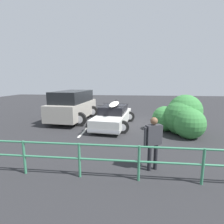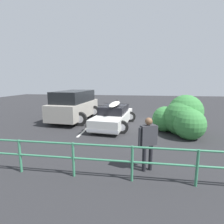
# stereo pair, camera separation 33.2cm
# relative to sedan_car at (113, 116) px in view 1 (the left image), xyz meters

# --- Properties ---
(ground_plane) EXTENTS (44.00, 44.00, 0.02)m
(ground_plane) POSITION_rel_sedan_car_xyz_m (-0.79, -0.75, -0.61)
(ground_plane) COLOR #28282B
(ground_plane) RESTS_ON ground
(parking_stripe) EXTENTS (0.12, 4.79, 0.00)m
(parking_stripe) POSITION_rel_sedan_car_xyz_m (1.42, 0.04, -0.60)
(parking_stripe) COLOR silver
(parking_stripe) RESTS_ON ground
(sedan_car) EXTENTS (2.58, 4.60, 1.50)m
(sedan_car) POSITION_rel_sedan_car_xyz_m (0.00, 0.00, 0.00)
(sedan_car) COLOR silver
(sedan_car) RESTS_ON ground
(suv_car) EXTENTS (2.96, 4.71, 2.00)m
(suv_car) POSITION_rel_sedan_car_xyz_m (2.84, -1.12, 0.43)
(suv_car) COLOR #9E998E
(suv_car) RESTS_ON ground
(person_bystander) EXTENTS (0.57, 0.38, 1.62)m
(person_bystander) POSITION_rel_sedan_car_xyz_m (-1.72, 5.12, 0.38)
(person_bystander) COLOR black
(person_bystander) RESTS_ON ground
(railing_fence) EXTENTS (8.18, 0.08, 0.99)m
(railing_fence) POSITION_rel_sedan_car_xyz_m (-0.47, 5.75, 0.06)
(railing_fence) COLOR #387F5B
(railing_fence) RESTS_ON ground
(bush_near_left) EXTENTS (2.48, 2.54, 2.06)m
(bush_near_left) POSITION_rel_sedan_car_xyz_m (-3.60, 1.10, 0.26)
(bush_near_left) COLOR #4C3828
(bush_near_left) RESTS_ON ground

